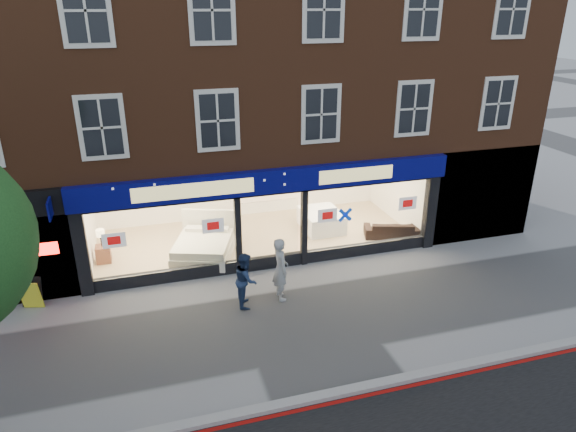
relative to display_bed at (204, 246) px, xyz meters
name	(u,v)px	position (x,y,z in m)	size (l,w,h in m)	color
ground	(302,320)	(1.95, -4.33, -0.45)	(120.00, 120.00, 0.00)	gray
kerb_line	(347,400)	(1.95, -7.43, -0.44)	(60.00, 0.10, 0.01)	#8C0A07
kerb_stone	(344,392)	(1.95, -7.23, -0.39)	(60.00, 0.25, 0.12)	gray
showroom_floor	(256,238)	(1.95, 0.92, -0.40)	(11.00, 4.50, 0.10)	tan
building	(239,38)	(1.94, 2.61, 6.22)	(19.00, 8.26, 10.30)	brown
display_bed	(204,246)	(0.00, 0.00, 0.00)	(2.43, 2.66, 1.24)	beige
bedside_table	(103,254)	(-3.15, 0.47, -0.07)	(0.45, 0.45, 0.55)	brown
mattress_stack	(321,220)	(4.41, 0.94, -0.01)	(1.36, 1.72, 0.67)	white
sofa	(392,229)	(6.55, -0.43, -0.07)	(1.90, 0.74, 0.56)	black
a_board	(31,294)	(-4.95, -1.63, -0.01)	(0.57, 0.36, 0.87)	yellow
pedestrian_grey	(281,269)	(1.72, -3.08, 0.48)	(0.67, 0.44, 1.84)	#96999D
pedestrian_blue	(246,279)	(0.72, -3.14, 0.34)	(0.76, 0.59, 1.56)	#1B2B4D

